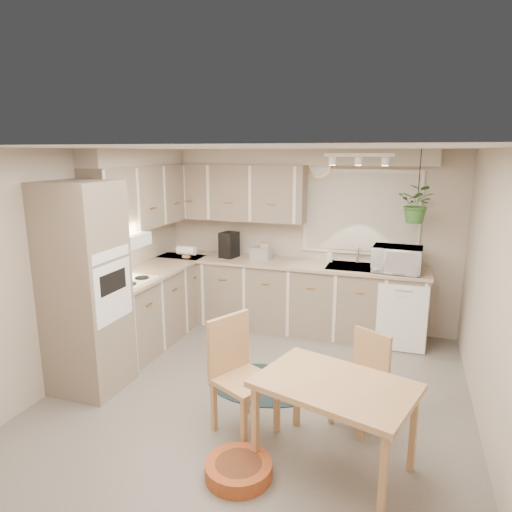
% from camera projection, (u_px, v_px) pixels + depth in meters
% --- Properties ---
extents(floor, '(4.20, 4.20, 0.00)m').
position_uv_depth(floor, '(259.00, 395.00, 4.55)').
color(floor, slate).
rests_on(floor, ground).
extents(ceiling, '(4.20, 4.20, 0.00)m').
position_uv_depth(ceiling, '(259.00, 148.00, 4.01)').
color(ceiling, silver).
rests_on(ceiling, wall_back).
extents(wall_back, '(4.00, 0.04, 2.40)m').
position_uv_depth(wall_back, '(307.00, 239.00, 6.22)').
color(wall_back, '#B7A997').
rests_on(wall_back, floor).
extents(wall_front, '(4.00, 0.04, 2.40)m').
position_uv_depth(wall_front, '(132.00, 385.00, 2.34)').
color(wall_front, '#B7A997').
rests_on(wall_front, floor).
extents(wall_left, '(0.04, 4.20, 2.40)m').
position_uv_depth(wall_left, '(82.00, 263.00, 4.90)').
color(wall_left, '#B7A997').
rests_on(wall_left, floor).
extents(wall_right, '(0.04, 4.20, 2.40)m').
position_uv_depth(wall_right, '(495.00, 301.00, 3.66)').
color(wall_right, '#B7A997').
rests_on(wall_right, floor).
extents(base_cab_left, '(0.60, 1.85, 0.90)m').
position_uv_depth(base_cab_left, '(153.00, 307.00, 5.78)').
color(base_cab_left, gray).
rests_on(base_cab_left, floor).
extents(base_cab_back, '(3.60, 0.60, 0.90)m').
position_uv_depth(base_cab_back, '(286.00, 297.00, 6.17)').
color(base_cab_back, gray).
rests_on(base_cab_back, floor).
extents(counter_left, '(0.64, 1.89, 0.04)m').
position_uv_depth(counter_left, '(152.00, 271.00, 5.67)').
color(counter_left, tan).
rests_on(counter_left, base_cab_left).
extents(counter_back, '(3.64, 0.64, 0.04)m').
position_uv_depth(counter_back, '(287.00, 263.00, 6.06)').
color(counter_back, tan).
rests_on(counter_back, base_cab_back).
extents(oven_stack, '(0.65, 0.65, 2.10)m').
position_uv_depth(oven_stack, '(85.00, 289.00, 4.48)').
color(oven_stack, gray).
rests_on(oven_stack, floor).
extents(wall_oven_face, '(0.02, 0.56, 0.58)m').
position_uv_depth(wall_oven_face, '(113.00, 292.00, 4.38)').
color(wall_oven_face, white).
rests_on(wall_oven_face, oven_stack).
extents(upper_cab_left, '(0.35, 2.00, 0.75)m').
position_uv_depth(upper_cab_left, '(144.00, 197.00, 5.63)').
color(upper_cab_left, gray).
rests_on(upper_cab_left, wall_left).
extents(upper_cab_back, '(2.00, 0.35, 0.75)m').
position_uv_depth(upper_cab_back, '(233.00, 192.00, 6.23)').
color(upper_cab_back, gray).
rests_on(upper_cab_back, wall_back).
extents(soffit_left, '(0.30, 2.00, 0.20)m').
position_uv_depth(soffit_left, '(140.00, 157.00, 5.53)').
color(soffit_left, '#B7A997').
rests_on(soffit_left, wall_left).
extents(soffit_back, '(3.60, 0.30, 0.20)m').
position_uv_depth(soffit_back, '(291.00, 157.00, 5.90)').
color(soffit_back, '#B7A997').
rests_on(soffit_back, wall_back).
extents(cooktop, '(0.52, 0.58, 0.02)m').
position_uv_depth(cooktop, '(126.00, 281.00, 5.13)').
color(cooktop, white).
rests_on(cooktop, counter_left).
extents(range_hood, '(0.40, 0.60, 0.14)m').
position_uv_depth(range_hood, '(121.00, 241.00, 5.04)').
color(range_hood, white).
rests_on(range_hood, upper_cab_left).
extents(window_blinds, '(1.40, 0.02, 1.00)m').
position_uv_depth(window_blinds, '(360.00, 212.00, 5.89)').
color(window_blinds, silver).
rests_on(window_blinds, wall_back).
extents(window_frame, '(1.50, 0.02, 1.10)m').
position_uv_depth(window_frame, '(360.00, 212.00, 5.89)').
color(window_frame, silver).
rests_on(window_frame, wall_back).
extents(sink, '(0.70, 0.48, 0.10)m').
position_uv_depth(sink, '(355.00, 270.00, 5.79)').
color(sink, '#B1B4B9').
rests_on(sink, counter_back).
extents(dishwasher_front, '(0.58, 0.02, 0.83)m').
position_uv_depth(dishwasher_front, '(401.00, 319.00, 5.43)').
color(dishwasher_front, white).
rests_on(dishwasher_front, base_cab_back).
extents(track_light_bar, '(0.80, 0.04, 0.04)m').
position_uv_depth(track_light_bar, '(359.00, 155.00, 5.24)').
color(track_light_bar, white).
rests_on(track_light_bar, ceiling).
extents(wall_clock, '(0.30, 0.03, 0.30)m').
position_uv_depth(wall_clock, '(320.00, 166.00, 5.93)').
color(wall_clock, gold).
rests_on(wall_clock, wall_back).
extents(dining_table, '(1.29, 1.05, 0.71)m').
position_uv_depth(dining_table, '(334.00, 425.00, 3.43)').
color(dining_table, tan).
rests_on(dining_table, floor).
extents(chair_left, '(0.63, 0.63, 1.00)m').
position_uv_depth(chair_left, '(245.00, 378.00, 3.86)').
color(chair_left, tan).
rests_on(chair_left, floor).
extents(chair_back, '(0.53, 0.53, 0.83)m').
position_uv_depth(chair_back, '(358.00, 381.00, 3.96)').
color(chair_back, tan).
rests_on(chair_back, floor).
extents(braided_rug, '(1.21, 0.93, 0.01)m').
position_uv_depth(braided_rug, '(262.00, 384.00, 4.75)').
color(braided_rug, black).
rests_on(braided_rug, floor).
extents(pet_bed, '(0.58, 0.58, 0.12)m').
position_uv_depth(pet_bed, '(239.00, 470.00, 3.39)').
color(pet_bed, '#BA4D25').
rests_on(pet_bed, floor).
extents(microwave, '(0.59, 0.34, 0.39)m').
position_uv_depth(microwave, '(397.00, 257.00, 5.49)').
color(microwave, white).
rests_on(microwave, counter_back).
extents(soap_bottle, '(0.11, 0.19, 0.08)m').
position_uv_depth(soap_bottle, '(329.00, 259.00, 6.02)').
color(soap_bottle, white).
rests_on(soap_bottle, counter_back).
extents(hanging_plant, '(0.54, 0.56, 0.35)m').
position_uv_depth(hanging_plant, '(417.00, 208.00, 5.30)').
color(hanging_plant, '#366C2B').
rests_on(hanging_plant, ceiling).
extents(coffee_maker, '(0.25, 0.28, 0.35)m').
position_uv_depth(coffee_maker, '(229.00, 245.00, 6.28)').
color(coffee_maker, black).
rests_on(coffee_maker, counter_back).
extents(toaster, '(0.28, 0.17, 0.16)m').
position_uv_depth(toaster, '(261.00, 253.00, 6.18)').
color(toaster, '#B1B4B9').
rests_on(toaster, counter_back).
extents(knife_block, '(0.12, 0.12, 0.22)m').
position_uv_depth(knife_block, '(265.00, 251.00, 6.18)').
color(knife_block, tan).
rests_on(knife_block, counter_back).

